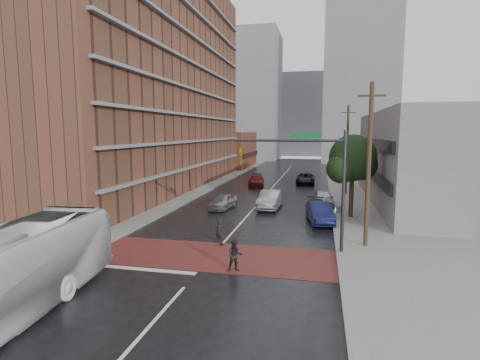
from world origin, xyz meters
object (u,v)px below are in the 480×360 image
Objects in this scene: suv_travel at (306,179)px; car_travel_a at (223,201)px; pedestrian_b at (235,256)px; car_parked_near at (320,213)px; car_travel_c at (256,180)px; car_travel_b at (270,199)px; pedestrian_a at (220,232)px; car_parked_mid at (317,208)px; car_parked_far at (323,198)px.

car_travel_a is at bearing -110.68° from suv_travel.
pedestrian_b reaches higher than car_parked_near.
suv_travel is (6.29, 3.21, 0.02)m from car_travel_c.
car_travel_c is (-3.77, 14.23, -0.13)m from car_travel_b.
pedestrian_b is (2.05, -4.50, 0.06)m from pedestrian_a.
suv_travel is at bearing 84.37° from car_travel_b.
pedestrian_b is 15.68m from car_travel_a.
car_travel_b is 4.70m from car_parked_mid.
pedestrian_a is at bearing 96.04° from pedestrian_b.
car_travel_a is 4.40m from car_travel_b.
car_travel_b reaches higher than car_travel_c.
pedestrian_a is 15.23m from car_parked_far.
pedestrian_b is 0.32× the size of car_travel_b.
car_travel_a is at bearing 148.92° from car_parked_near.
suv_travel is at bearing 19.08° from car_travel_c.
pedestrian_a reaches higher than car_parked_mid.
suv_travel is at bearing 95.44° from car_parked_far.
car_travel_b is at bearing -159.10° from car_parked_far.
car_travel_a is 19.76m from suv_travel.
car_travel_c is 0.93× the size of suv_travel.
car_travel_b is 6.48m from car_parked_near.
car_travel_c is (0.48, 15.35, 0.01)m from car_travel_a.
car_parked_mid is at bearing 56.04° from pedestrian_b.
suv_travel reaches higher than car_travel_a.
car_parked_far is (6.53, 13.76, 0.03)m from pedestrian_a.
car_parked_near is (6.25, 7.00, 0.03)m from pedestrian_a.
car_parked_near is at bearing -74.11° from car_travel_c.
car_travel_c is at bearing 107.44° from car_travel_b.
car_travel_c is at bearing 111.73° from car_parked_mid.
suv_travel is 1.14× the size of car_parked_far.
car_travel_b reaches higher than car_parked_near.
car_travel_b reaches higher than pedestrian_b.
suv_travel is at bearing 90.43° from car_parked_mid.
pedestrian_a is at bearing -93.36° from car_travel_c.
pedestrian_b reaches higher than suv_travel.
pedestrian_a is at bearing -126.47° from car_parked_mid.
car_parked_near is at bearing -88.97° from car_parked_mid.
car_parked_mid is at bearing -21.67° from car_travel_b.
car_travel_c is at bearing 79.27° from pedestrian_b.
car_travel_a is 0.83× the size of car_travel_c.
suv_travel is (2.17, 33.54, -0.08)m from pedestrian_b.
car_parked_near is at bearing -42.73° from car_travel_b.
car_travel_b is 1.04× the size of car_travel_c.
car_travel_a reaches higher than car_parked_mid.
pedestrian_a is 0.34× the size of car_parked_mid.
car_parked_far is at bearing -82.03° from suv_travel.
car_travel_c is (-4.12, 30.33, -0.10)m from pedestrian_b.
car_parked_mid is (8.05, -16.16, -0.07)m from car_travel_c.
car_parked_mid is at bearing -85.43° from suv_travel.
car_travel_c is at bearing 109.84° from pedestrian_a.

